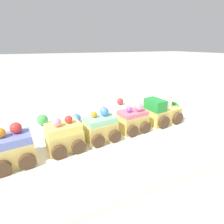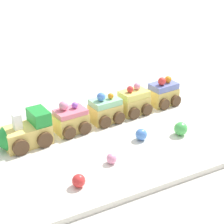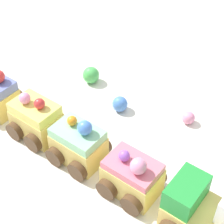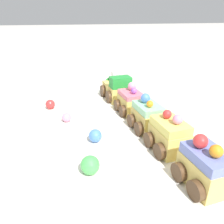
% 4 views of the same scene
% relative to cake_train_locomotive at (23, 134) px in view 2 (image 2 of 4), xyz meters
% --- Properties ---
extents(ground_plane, '(10.00, 10.00, 0.00)m').
position_rel_cake_train_locomotive_xyz_m(ground_plane, '(-0.18, 0.03, -0.04)').
color(ground_plane, beige).
extents(display_board, '(0.67, 0.46, 0.01)m').
position_rel_cake_train_locomotive_xyz_m(display_board, '(-0.18, 0.03, -0.03)').
color(display_board, white).
rests_on(display_board, ground_plane).
extents(cake_train_locomotive, '(0.13, 0.09, 0.08)m').
position_rel_cake_train_locomotive_xyz_m(cake_train_locomotive, '(0.00, 0.00, 0.00)').
color(cake_train_locomotive, '#EACC66').
rests_on(cake_train_locomotive, display_board).
extents(cake_car_strawberry, '(0.08, 0.07, 0.08)m').
position_rel_cake_train_locomotive_xyz_m(cake_car_strawberry, '(-0.11, -0.01, -0.00)').
color(cake_car_strawberry, '#EACC66').
rests_on(cake_car_strawberry, display_board).
extents(cake_car_mint, '(0.08, 0.07, 0.08)m').
position_rel_cake_train_locomotive_xyz_m(cake_car_mint, '(-0.21, -0.02, 0.00)').
color(cake_car_mint, '#EACC66').
rests_on(cake_car_mint, display_board).
extents(cake_car_lemon, '(0.08, 0.07, 0.08)m').
position_rel_cake_train_locomotive_xyz_m(cake_car_lemon, '(-0.29, -0.03, 0.00)').
color(cake_car_lemon, '#EACC66').
rests_on(cake_car_lemon, display_board).
extents(cake_car_blueberry, '(0.08, 0.07, 0.08)m').
position_rel_cake_train_locomotive_xyz_m(cake_car_blueberry, '(-0.39, -0.04, 0.00)').
color(cake_car_blueberry, '#EACC66').
rests_on(cake_car_blueberry, display_board).
extents(gumball_blue, '(0.03, 0.03, 0.03)m').
position_rel_cake_train_locomotive_xyz_m(gumball_blue, '(-0.23, 0.10, -0.01)').
color(gumball_blue, '#4C84E0').
rests_on(gumball_blue, display_board).
extents(gumball_red, '(0.02, 0.02, 0.02)m').
position_rel_cake_train_locomotive_xyz_m(gumball_red, '(-0.04, 0.19, -0.02)').
color(gumball_red, red).
rests_on(gumball_red, display_board).
extents(gumball_pink, '(0.02, 0.02, 0.02)m').
position_rel_cake_train_locomotive_xyz_m(gumball_pink, '(-0.13, 0.15, -0.02)').
color(gumball_pink, pink).
rests_on(gumball_pink, display_board).
extents(gumball_green, '(0.03, 0.03, 0.03)m').
position_rel_cake_train_locomotive_xyz_m(gumball_green, '(-0.33, 0.12, -0.01)').
color(gumball_green, '#4CBC56').
rests_on(gumball_green, display_board).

